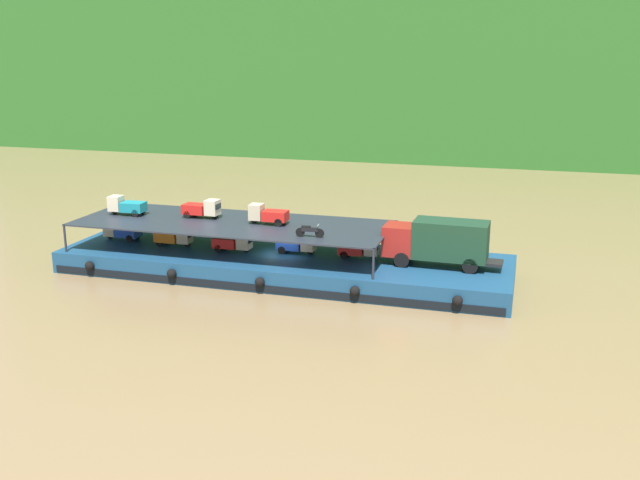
{
  "coord_description": "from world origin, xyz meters",
  "views": [
    {
      "loc": [
        16.11,
        -45.46,
        15.36
      ],
      "look_at": [
        2.73,
        0.0,
        2.7
      ],
      "focal_mm": 40.07,
      "sensor_mm": 36.0,
      "label": 1
    }
  ],
  "objects": [
    {
      "name": "ground_plane",
      "position": [
        0.0,
        0.0,
        0.0
      ],
      "size": [
        400.0,
        400.0,
        0.0
      ],
      "primitive_type": "plane",
      "color": "olive"
    },
    {
      "name": "mini_truck_lower_mid",
      "position": [
        -3.54,
        -0.45,
        2.19
      ],
      "size": [
        2.75,
        1.21,
        1.38
      ],
      "color": "red",
      "rests_on": "cargo_barge"
    },
    {
      "name": "mini_truck_upper_mid",
      "position": [
        -6.45,
        0.75,
        4.19
      ],
      "size": [
        2.78,
        1.27,
        1.38
      ],
      "color": "red",
      "rests_on": "cargo_rack"
    },
    {
      "name": "covered_lorry",
      "position": [
        10.81,
        0.13,
        3.19
      ],
      "size": [
        7.9,
        2.46,
        3.1
      ],
      "color": "maroon",
      "rests_on": "cargo_barge"
    },
    {
      "name": "cargo_barge",
      "position": [
        0.0,
        -0.02,
        0.75
      ],
      "size": [
        31.59,
        9.22,
        1.5
      ],
      "color": "navy",
      "rests_on": "ground"
    },
    {
      "name": "mini_truck_upper_stern",
      "position": [
        -12.27,
        0.07,
        4.19
      ],
      "size": [
        2.79,
        1.29,
        1.38
      ],
      "color": "teal",
      "rests_on": "cargo_rack"
    },
    {
      "name": "motorcycle_upper_port",
      "position": [
        2.71,
        -2.37,
        3.93
      ],
      "size": [
        1.9,
        0.55,
        0.87
      ],
      "color": "black",
      "rests_on": "cargo_rack"
    },
    {
      "name": "mini_truck_lower_stern",
      "position": [
        -12.92,
        0.21,
        2.19
      ],
      "size": [
        2.76,
        1.23,
        1.38
      ],
      "color": "#1E47B7",
      "rests_on": "cargo_barge"
    },
    {
      "name": "mini_truck_upper_fore",
      "position": [
        -1.19,
        0.29,
        4.19
      ],
      "size": [
        2.76,
        1.23,
        1.38
      ],
      "color": "red",
      "rests_on": "cargo_rack"
    },
    {
      "name": "mini_truck_lower_fore",
      "position": [
        0.93,
        0.44,
        2.19
      ],
      "size": [
        2.74,
        1.2,
        1.38
      ],
      "color": "#1E47B7",
      "rests_on": "cargo_barge"
    },
    {
      "name": "cargo_rack",
      "position": [
        -3.8,
        0.0,
        3.44
      ],
      "size": [
        22.39,
        7.9,
        2.0
      ],
      "color": "#232833",
      "rests_on": "cargo_barge"
    },
    {
      "name": "mini_truck_lower_bow",
      "position": [
        5.39,
        0.5,
        2.19
      ],
      "size": [
        2.79,
        1.3,
        1.38
      ],
      "color": "red",
      "rests_on": "cargo_barge"
    },
    {
      "name": "mini_truck_lower_aft",
      "position": [
        -8.3,
        -0.17,
        2.19
      ],
      "size": [
        2.74,
        1.2,
        1.38
      ],
      "color": "orange",
      "rests_on": "cargo_barge"
    }
  ]
}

